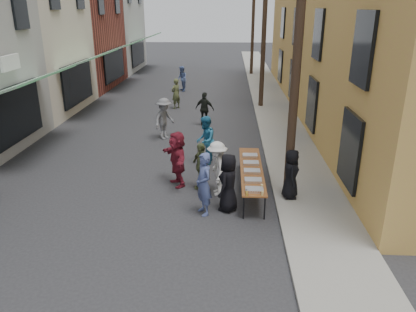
# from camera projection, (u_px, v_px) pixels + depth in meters

# --- Properties ---
(ground) EXTENTS (120.00, 120.00, 0.00)m
(ground) POSITION_uv_depth(u_px,v_px,m) (127.00, 247.00, 10.01)
(ground) COLOR #28282B
(ground) RESTS_ON ground
(sidewalk) EXTENTS (2.20, 60.00, 0.10)m
(sidewalk) POSITION_uv_depth(u_px,v_px,m) (272.00, 106.00, 23.78)
(sidewalk) COLOR gray
(sidewalk) RESTS_ON ground
(storefront_row) EXTENTS (8.00, 37.00, 9.00)m
(storefront_row) POSITION_uv_depth(u_px,v_px,m) (12.00, 33.00, 23.08)
(storefront_row) COLOR maroon
(storefront_row) RESTS_ON ground
(building_ochre) EXTENTS (10.00, 28.00, 10.00)m
(building_ochre) POSITION_uv_depth(u_px,v_px,m) (399.00, 18.00, 20.81)
(building_ochre) COLOR gold
(building_ochre) RESTS_ON ground
(utility_pole_near) EXTENTS (0.26, 0.26, 9.00)m
(utility_pole_near) POSITION_uv_depth(u_px,v_px,m) (298.00, 49.00, 11.03)
(utility_pole_near) COLOR #2D2116
(utility_pole_near) RESTS_ON ground
(utility_pole_mid) EXTENTS (0.26, 0.26, 9.00)m
(utility_pole_mid) POSITION_uv_depth(u_px,v_px,m) (264.00, 27.00, 22.26)
(utility_pole_mid) COLOR #2D2116
(utility_pole_mid) RESTS_ON ground
(utility_pole_far) EXTENTS (0.26, 0.26, 9.00)m
(utility_pole_far) POSITION_uv_depth(u_px,v_px,m) (253.00, 20.00, 33.50)
(utility_pole_far) COLOR #2D2116
(utility_pole_far) RESTS_ON ground
(serving_table) EXTENTS (0.70, 4.00, 0.75)m
(serving_table) POSITION_uv_depth(u_px,v_px,m) (251.00, 170.00, 12.83)
(serving_table) COLOR brown
(serving_table) RESTS_ON ground
(catering_tray_sausage) EXTENTS (0.50, 0.33, 0.08)m
(catering_tray_sausage) POSITION_uv_depth(u_px,v_px,m) (254.00, 190.00, 11.26)
(catering_tray_sausage) COLOR maroon
(catering_tray_sausage) RESTS_ON serving_table
(catering_tray_foil_b) EXTENTS (0.50, 0.33, 0.08)m
(catering_tray_foil_b) POSITION_uv_depth(u_px,v_px,m) (253.00, 180.00, 11.87)
(catering_tray_foil_b) COLOR #B2B2B7
(catering_tray_foil_b) RESTS_ON serving_table
(catering_tray_buns) EXTENTS (0.50, 0.33, 0.08)m
(catering_tray_buns) POSITION_uv_depth(u_px,v_px,m) (252.00, 171.00, 12.53)
(catering_tray_buns) COLOR tan
(catering_tray_buns) RESTS_ON serving_table
(catering_tray_foil_d) EXTENTS (0.50, 0.33, 0.08)m
(catering_tray_foil_d) POSITION_uv_depth(u_px,v_px,m) (251.00, 163.00, 13.18)
(catering_tray_foil_d) COLOR #B2B2B7
(catering_tray_foil_d) RESTS_ON serving_table
(catering_tray_buns_end) EXTENTS (0.50, 0.33, 0.08)m
(catering_tray_buns_end) POSITION_uv_depth(u_px,v_px,m) (250.00, 156.00, 13.84)
(catering_tray_buns_end) COLOR tan
(catering_tray_buns_end) RESTS_ON serving_table
(condiment_jar_a) EXTENTS (0.07, 0.07, 0.08)m
(condiment_jar_a) POSITION_uv_depth(u_px,v_px,m) (247.00, 194.00, 10.99)
(condiment_jar_a) COLOR #A57F26
(condiment_jar_a) RESTS_ON serving_table
(condiment_jar_b) EXTENTS (0.07, 0.07, 0.08)m
(condiment_jar_b) POSITION_uv_depth(u_px,v_px,m) (247.00, 193.00, 11.09)
(condiment_jar_b) COLOR #A57F26
(condiment_jar_b) RESTS_ON serving_table
(condiment_jar_c) EXTENTS (0.07, 0.07, 0.08)m
(condiment_jar_c) POSITION_uv_depth(u_px,v_px,m) (247.00, 191.00, 11.18)
(condiment_jar_c) COLOR #A57F26
(condiment_jar_c) RESTS_ON serving_table
(cup_stack) EXTENTS (0.08, 0.08, 0.12)m
(cup_stack) POSITION_uv_depth(u_px,v_px,m) (262.00, 193.00, 11.01)
(cup_stack) COLOR tan
(cup_stack) RESTS_ON serving_table
(guest_front_a) EXTENTS (0.82, 0.98, 1.71)m
(guest_front_a) POSITION_uv_depth(u_px,v_px,m) (228.00, 183.00, 11.56)
(guest_front_a) COLOR black
(guest_front_a) RESTS_ON ground
(guest_front_b) EXTENTS (0.70, 0.79, 1.83)m
(guest_front_b) POSITION_uv_depth(u_px,v_px,m) (204.00, 184.00, 11.32)
(guest_front_b) COLOR #47558B
(guest_front_b) RESTS_ON ground
(guest_front_c) EXTENTS (0.76, 0.94, 1.83)m
(guest_front_c) POSITION_uv_depth(u_px,v_px,m) (205.00, 140.00, 14.98)
(guest_front_c) COLOR teal
(guest_front_c) RESTS_ON ground
(guest_front_d) EXTENTS (0.80, 1.20, 1.72)m
(guest_front_d) POSITION_uv_depth(u_px,v_px,m) (217.00, 168.00, 12.56)
(guest_front_d) COLOR silver
(guest_front_d) RESTS_ON ground
(guest_front_e) EXTENTS (0.84, 0.99, 1.59)m
(guest_front_e) POSITION_uv_depth(u_px,v_px,m) (201.00, 166.00, 12.89)
(guest_front_e) COLOR #576339
(guest_front_e) RESTS_ON ground
(guest_queue_back) EXTENTS (1.21, 1.77, 1.84)m
(guest_queue_back) POSITION_uv_depth(u_px,v_px,m) (177.00, 159.00, 13.19)
(guest_queue_back) COLOR maroon
(guest_queue_back) RESTS_ON ground
(server) EXTENTS (0.53, 0.77, 1.53)m
(server) POSITION_uv_depth(u_px,v_px,m) (291.00, 174.00, 12.14)
(server) COLOR black
(server) RESTS_ON sidewalk
(passerby_left) EXTENTS (1.18, 1.37, 1.84)m
(passerby_left) POSITION_uv_depth(u_px,v_px,m) (164.00, 119.00, 17.86)
(passerby_left) COLOR slate
(passerby_left) RESTS_ON ground
(passerby_mid) EXTENTS (1.05, 0.70, 1.65)m
(passerby_mid) POSITION_uv_depth(u_px,v_px,m) (205.00, 109.00, 19.94)
(passerby_mid) COLOR black
(passerby_mid) RESTS_ON ground
(passerby_right) EXTENTS (0.71, 0.75, 1.73)m
(passerby_right) POSITION_uv_depth(u_px,v_px,m) (176.00, 94.00, 23.23)
(passerby_right) COLOR #4E5632
(passerby_right) RESTS_ON ground
(passerby_far) EXTENTS (0.89, 1.00, 1.72)m
(passerby_far) POSITION_uv_depth(u_px,v_px,m) (182.00, 79.00, 27.96)
(passerby_far) COLOR #5369A1
(passerby_far) RESTS_ON ground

